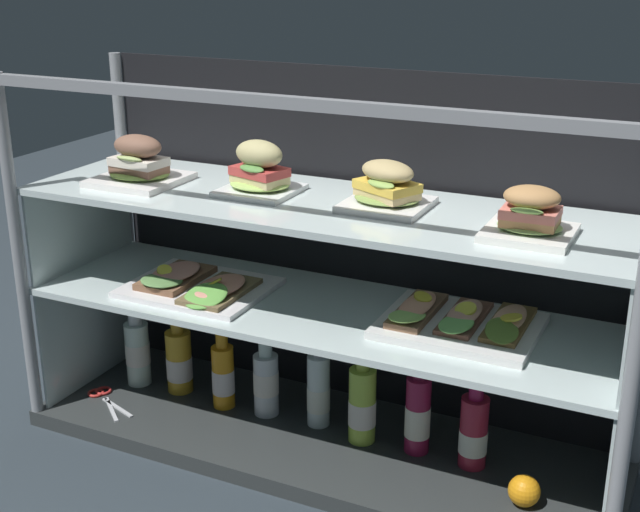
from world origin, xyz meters
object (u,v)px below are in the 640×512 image
(open_sandwich_tray_mid_left, at_px, (459,322))
(juice_bottle_front_middle, at_px, (319,391))
(plated_roll_sandwich_center, at_px, (530,217))
(juice_bottle_front_right_end, at_px, (137,350))
(plated_roll_sandwich_far_left, at_px, (139,165))
(juice_bottle_back_right, at_px, (179,361))
(juice_bottle_back_center, at_px, (266,381))
(orange_fruit_beside_bottles, at_px, (524,491))
(plated_roll_sandwich_near_right_corner, at_px, (387,189))
(open_sandwich_tray_center, at_px, (196,285))
(juice_bottle_front_second, at_px, (362,404))
(juice_bottle_back_left, at_px, (223,375))
(kitchen_scissors, at_px, (103,396))
(plated_roll_sandwich_near_left_corner, at_px, (259,172))
(juice_bottle_front_fourth, at_px, (418,413))
(juice_bottle_front_left_end, at_px, (474,431))

(open_sandwich_tray_mid_left, height_order, juice_bottle_front_middle, open_sandwich_tray_mid_left)
(plated_roll_sandwich_center, height_order, juice_bottle_front_right_end, plated_roll_sandwich_center)
(plated_roll_sandwich_far_left, relative_size, juice_bottle_front_middle, 0.85)
(juice_bottle_back_right, xyz_separation_m, juice_bottle_back_center, (0.27, -0.01, 0.01))
(orange_fruit_beside_bottles, bearing_deg, plated_roll_sandwich_near_right_corner, 165.78)
(plated_roll_sandwich_center, xyz_separation_m, open_sandwich_tray_center, (-0.79, 0.00, -0.28))
(plated_roll_sandwich_center, xyz_separation_m, juice_bottle_front_second, (-0.37, 0.06, -0.54))
(juice_bottle_back_center, xyz_separation_m, juice_bottle_front_second, (0.27, -0.01, 0.01))
(plated_roll_sandwich_far_left, distance_m, juice_bottle_back_right, 0.56)
(open_sandwich_tray_center, distance_m, juice_bottle_front_right_end, 0.36)
(open_sandwich_tray_mid_left, bearing_deg, juice_bottle_front_second, -179.86)
(juice_bottle_back_left, height_order, juice_bottle_front_middle, juice_bottle_front_middle)
(kitchen_scissors, bearing_deg, juice_bottle_back_left, 17.98)
(plated_roll_sandwich_near_left_corner, bearing_deg, orange_fruit_beside_bottles, -6.88)
(plated_roll_sandwich_center, height_order, juice_bottle_front_fourth, plated_roll_sandwich_center)
(plated_roll_sandwich_far_left, distance_m, juice_bottle_front_right_end, 0.55)
(juice_bottle_front_middle, bearing_deg, plated_roll_sandwich_near_right_corner, -6.70)
(plated_roll_sandwich_far_left, distance_m, plated_roll_sandwich_near_right_corner, 0.62)
(juice_bottle_front_left_end, height_order, orange_fruit_beside_bottles, juice_bottle_front_left_end)
(juice_bottle_front_fourth, xyz_separation_m, kitchen_scissors, (-0.84, -0.12, -0.10))
(plated_roll_sandwich_far_left, height_order, juice_bottle_back_right, plated_roll_sandwich_far_left)
(plated_roll_sandwich_near_right_corner, relative_size, juice_bottle_back_right, 0.82)
(plated_roll_sandwich_near_right_corner, xyz_separation_m, open_sandwich_tray_mid_left, (0.18, -0.00, -0.28))
(juice_bottle_front_fourth, bearing_deg, juice_bottle_back_center, 179.93)
(juice_bottle_back_center, relative_size, orange_fruit_beside_bottles, 3.19)
(open_sandwich_tray_mid_left, height_order, juice_bottle_front_right_end, open_sandwich_tray_mid_left)
(juice_bottle_back_left, bearing_deg, plated_roll_sandwich_near_right_corner, 0.47)
(kitchen_scissors, bearing_deg, juice_bottle_front_fourth, 7.84)
(orange_fruit_beside_bottles, bearing_deg, juice_bottle_front_left_end, 144.78)
(juice_bottle_back_left, xyz_separation_m, juice_bottle_back_center, (0.12, 0.01, 0.00))
(juice_bottle_back_left, relative_size, juice_bottle_front_fourth, 0.87)
(open_sandwich_tray_center, relative_size, juice_bottle_front_fourth, 1.34)
(juice_bottle_back_right, height_order, juice_bottle_front_fourth, juice_bottle_front_fourth)
(juice_bottle_back_left, distance_m, juice_bottle_back_center, 0.12)
(juice_bottle_front_right_end, bearing_deg, kitchen_scissors, -108.65)
(juice_bottle_front_fourth, xyz_separation_m, orange_fruit_beside_bottles, (0.28, -0.10, -0.07))
(plated_roll_sandwich_far_left, bearing_deg, open_sandwich_tray_mid_left, 3.81)
(plated_roll_sandwich_near_left_corner, height_order, open_sandwich_tray_mid_left, plated_roll_sandwich_near_left_corner)
(plated_roll_sandwich_near_right_corner, xyz_separation_m, juice_bottle_front_right_end, (-0.71, 0.00, -0.54))
(plated_roll_sandwich_near_left_corner, height_order, juice_bottle_back_center, plated_roll_sandwich_near_left_corner)
(juice_bottle_front_right_end, bearing_deg, plated_roll_sandwich_near_left_corner, -2.29)
(plated_roll_sandwich_near_left_corner, relative_size, juice_bottle_back_left, 0.77)
(plated_roll_sandwich_near_right_corner, distance_m, juice_bottle_front_fourth, 0.54)
(open_sandwich_tray_mid_left, relative_size, juice_bottle_back_right, 1.55)
(plated_roll_sandwich_near_left_corner, bearing_deg, juice_bottle_back_right, 173.96)
(open_sandwich_tray_mid_left, xyz_separation_m, juice_bottle_front_fourth, (-0.09, 0.01, -0.26))
(open_sandwich_tray_mid_left, xyz_separation_m, juice_bottle_front_right_end, (-0.89, 0.01, -0.26))
(open_sandwich_tray_center, height_order, open_sandwich_tray_mid_left, same)
(juice_bottle_front_second, distance_m, orange_fruit_beside_bottles, 0.43)
(juice_bottle_back_center, xyz_separation_m, kitchen_scissors, (-0.43, -0.12, -0.09))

